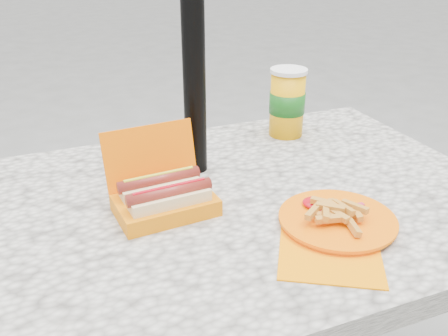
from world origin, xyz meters
name	(u,v)px	position (x,y,z in m)	size (l,w,h in m)	color
picnic_table	(222,243)	(0.00, 0.00, 0.64)	(1.20, 0.80, 0.75)	beige
umbrella_pole	(193,15)	(0.00, 0.16, 1.10)	(0.05, 0.05, 2.20)	black
hotdog_box	(164,196)	(-0.12, 0.00, 0.79)	(0.20, 0.17, 0.16)	#FF6900
fries_plate	(336,221)	(0.16, -0.18, 0.76)	(0.30, 0.31, 0.04)	#FF8600
soda_cup	(287,102)	(0.30, 0.27, 0.84)	(0.10, 0.10, 0.18)	#FFAC07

